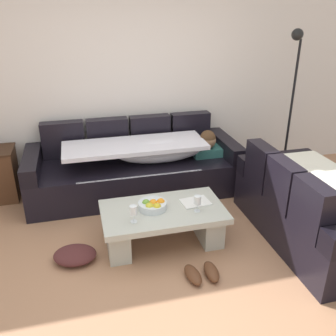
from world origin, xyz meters
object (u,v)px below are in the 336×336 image
couch_near_window (312,209)px  wine_glass_near_left (133,211)px  floor_lamp (291,97)px  pair_of_shoes (202,273)px  wine_glass_near_right (197,201)px  crumpled_garment (75,255)px  coffee_table (163,221)px  couch_along_wall (138,167)px  fruit_bowl (153,205)px  open_magazine (195,202)px

couch_near_window → wine_glass_near_left: size_ratio=10.38×
floor_lamp → pair_of_shoes: floor_lamp is taller
wine_glass_near_right → crumpled_garment: size_ratio=0.42×
coffee_table → crumpled_garment: bearing=-174.3°
couch_near_window → wine_glass_near_left: bearing=85.6°
wine_glass_near_right → crumpled_garment: wine_glass_near_right is taller
coffee_table → wine_glass_near_right: wine_glass_near_right is taller
coffee_table → floor_lamp: floor_lamp is taller
couch_along_wall → couch_near_window: same height
fruit_bowl → open_magazine: (0.44, 0.02, -0.04)m
fruit_bowl → crumpled_garment: 0.86m
couch_along_wall → floor_lamp: bearing=-1.8°
fruit_bowl → pair_of_shoes: size_ratio=0.90×
wine_glass_near_right → open_magazine: (0.04, 0.17, -0.11)m
coffee_table → floor_lamp: size_ratio=0.62×
open_magazine → pair_of_shoes: size_ratio=0.90×
couch_near_window → floor_lamp: bearing=-19.6°
open_magazine → pair_of_shoes: (-0.14, -0.65, -0.34)m
coffee_table → couch_along_wall: bearing=91.7°
wine_glass_near_right → pair_of_shoes: wine_glass_near_right is taller
wine_glass_near_right → crumpled_garment: 1.26m
pair_of_shoes → open_magazine: bearing=77.8°
wine_glass_near_right → open_magazine: bearing=77.4°
wine_glass_near_left → wine_glass_near_right: size_ratio=1.00×
coffee_table → wine_glass_near_right: bearing=-20.8°
wine_glass_near_right → pair_of_shoes: (-0.10, -0.49, -0.45)m
coffee_table → fruit_bowl: size_ratio=4.29×
wine_glass_near_right → open_magazine: wine_glass_near_right is taller
floor_lamp → crumpled_garment: bearing=-157.2°
couch_along_wall → pair_of_shoes: (0.24, -1.77, -0.28)m
fruit_bowl → wine_glass_near_left: size_ratio=1.69×
open_magazine → crumpled_garment: bearing=-179.3°
wine_glass_near_left → fruit_bowl: bearing=39.8°
coffee_table → open_magazine: size_ratio=4.29×
couch_along_wall → open_magazine: 1.19m
couch_near_window → floor_lamp: 1.67m
wine_glass_near_right → floor_lamp: size_ratio=0.09×
fruit_bowl → pair_of_shoes: 0.80m
couch_along_wall → wine_glass_near_left: size_ratio=15.57×
fruit_bowl → open_magazine: 0.44m
couch_near_window → open_magazine: 1.17m
coffee_table → wine_glass_near_left: 0.43m
floor_lamp → pair_of_shoes: 2.67m
coffee_table → open_magazine: open_magazine is taller
wine_glass_near_right → coffee_table: bearing=159.2°
floor_lamp → wine_glass_near_right: bearing=-143.5°
fruit_bowl → floor_lamp: size_ratio=0.14×
wine_glass_near_right → crumpled_garment: bearing=178.4°
coffee_table → wine_glass_near_left: bearing=-153.4°
coffee_table → fruit_bowl: bearing=163.7°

